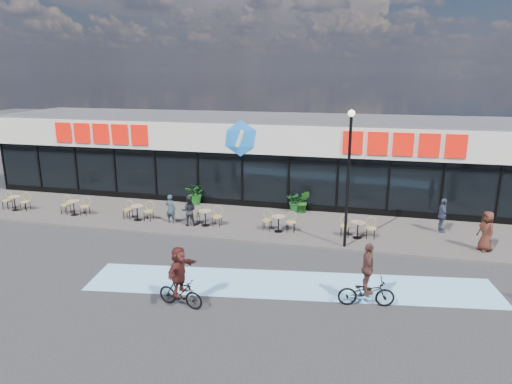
% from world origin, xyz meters
% --- Properties ---
extents(ground, '(120.00, 120.00, 0.00)m').
position_xyz_m(ground, '(0.00, 0.00, 0.00)').
color(ground, '#28282B').
rests_on(ground, ground).
extents(sidewalk, '(44.00, 5.00, 0.10)m').
position_xyz_m(sidewalk, '(0.00, 4.50, 0.05)').
color(sidewalk, '#4F4946').
rests_on(sidewalk, ground).
extents(bike_lane, '(14.17, 4.13, 0.01)m').
position_xyz_m(bike_lane, '(4.00, -1.50, 0.01)').
color(bike_lane, '#80C0F2').
rests_on(bike_lane, ground).
extents(building, '(30.60, 6.57, 4.75)m').
position_xyz_m(building, '(-0.00, 9.93, 2.34)').
color(building, black).
rests_on(building, ground).
extents(lamp_post, '(0.28, 0.28, 5.62)m').
position_xyz_m(lamp_post, '(5.67, 2.30, 3.41)').
color(lamp_post, black).
rests_on(lamp_post, sidewalk).
extents(bistro_set_0, '(1.54, 0.62, 0.90)m').
position_xyz_m(bistro_set_0, '(-11.34, 3.53, 0.56)').
color(bistro_set_0, tan).
rests_on(bistro_set_0, sidewalk).
extents(bistro_set_1, '(1.54, 0.62, 0.90)m').
position_xyz_m(bistro_set_1, '(-7.84, 3.53, 0.56)').
color(bistro_set_1, tan).
rests_on(bistro_set_1, sidewalk).
extents(bistro_set_2, '(1.54, 0.62, 0.90)m').
position_xyz_m(bistro_set_2, '(-4.34, 3.53, 0.56)').
color(bistro_set_2, tan).
rests_on(bistro_set_2, sidewalk).
extents(bistro_set_3, '(1.54, 0.62, 0.90)m').
position_xyz_m(bistro_set_3, '(-0.84, 3.53, 0.56)').
color(bistro_set_3, tan).
rests_on(bistro_set_3, sidewalk).
extents(bistro_set_4, '(1.54, 0.62, 0.90)m').
position_xyz_m(bistro_set_4, '(2.66, 3.53, 0.56)').
color(bistro_set_4, tan).
rests_on(bistro_set_4, sidewalk).
extents(bistro_set_5, '(1.54, 0.62, 0.90)m').
position_xyz_m(bistro_set_5, '(6.16, 3.53, 0.56)').
color(bistro_set_5, tan).
rests_on(bistro_set_5, sidewalk).
extents(potted_plant_left, '(1.16, 1.03, 1.21)m').
position_xyz_m(potted_plant_left, '(-2.52, 6.66, 0.71)').
color(potted_plant_left, '#185619').
rests_on(potted_plant_left, sidewalk).
extents(potted_plant_mid, '(1.04, 0.91, 1.13)m').
position_xyz_m(potted_plant_mid, '(2.99, 6.64, 0.66)').
color(potted_plant_mid, '#154C1B').
rests_on(potted_plant_mid, sidewalk).
extents(potted_plant_right, '(0.71, 0.60, 1.18)m').
position_xyz_m(potted_plant_right, '(3.36, 6.50, 0.69)').
color(potted_plant_right, '#1B4F16').
rests_on(potted_plant_right, sidewalk).
extents(patron_left, '(0.54, 0.38, 1.40)m').
position_xyz_m(patron_left, '(-2.59, 3.45, 0.80)').
color(patron_left, '#2E3B47').
rests_on(patron_left, sidewalk).
extents(patron_right, '(0.82, 0.71, 1.44)m').
position_xyz_m(patron_right, '(-1.59, 3.29, 0.82)').
color(patron_right, black).
rests_on(patron_right, sidewalk).
extents(pedestrian_a, '(0.82, 0.96, 1.67)m').
position_xyz_m(pedestrian_a, '(11.21, 3.18, 0.93)').
color(pedestrian_a, '#3E1E16').
rests_on(pedestrian_a, sidewalk).
extents(pedestrian_b, '(0.49, 0.96, 1.57)m').
position_xyz_m(pedestrian_b, '(9.82, 5.10, 0.89)').
color(pedestrian_b, '#32384E').
rests_on(pedestrian_b, sidewalk).
extents(cyclist_a, '(1.84, 1.01, 2.09)m').
position_xyz_m(cyclist_a, '(6.56, -2.37, 0.77)').
color(cyclist_a, black).
rests_on(cyclist_a, ground).
extents(cyclist_c, '(1.62, 1.50, 2.00)m').
position_xyz_m(cyclist_c, '(0.91, -3.79, 0.93)').
color(cyclist_c, black).
rests_on(cyclist_c, ground).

